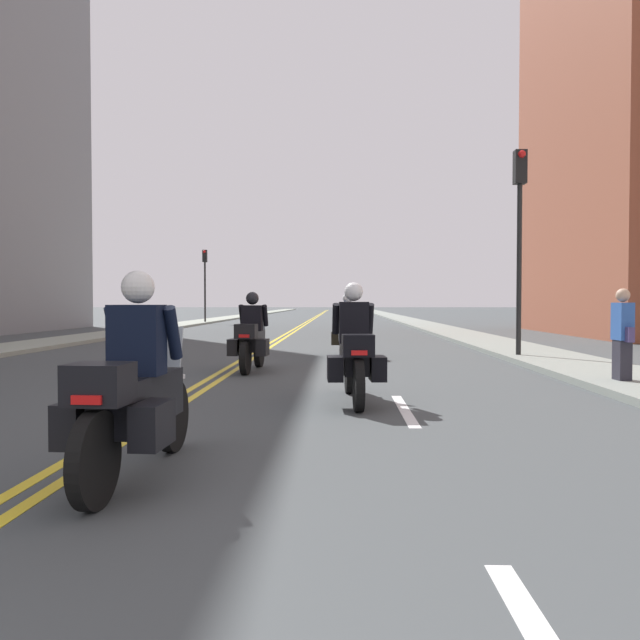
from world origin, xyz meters
TOP-DOWN VIEW (x-y plane):
  - ground_plane at (0.00, 48.00)m, footprint 264.00×264.00m
  - sidewalk_left at (-7.22, 48.00)m, footprint 2.09×144.00m
  - sidewalk_right at (7.22, 48.00)m, footprint 2.09×144.00m
  - centreline_yellow_inner at (-0.12, 48.00)m, footprint 0.12×132.00m
  - centreline_yellow_outer at (0.12, 48.00)m, footprint 0.12×132.00m
  - lane_dashes_white at (3.09, 29.00)m, footprint 0.14×56.40m
  - motorcycle_0 at (0.66, 4.72)m, footprint 0.78×2.31m
  - motorcycle_1 at (2.45, 8.54)m, footprint 0.78×2.32m
  - motorcycle_2 at (0.49, 12.44)m, footprint 0.78×2.12m
  - motorcycle_3 at (2.45, 15.76)m, footprint 0.78×2.19m
  - traffic_light_near at (6.58, 15.26)m, footprint 0.28×0.38m
  - traffic_light_far at (-6.58, 40.93)m, footprint 0.28×0.38m
  - pedestrian_0 at (6.85, 10.28)m, footprint 0.24×0.49m

SIDE VIEW (x-z plane):
  - ground_plane at x=0.00m, z-range 0.00..0.00m
  - centreline_yellow_inner at x=-0.12m, z-range 0.00..0.01m
  - centreline_yellow_outer at x=0.12m, z-range 0.00..0.01m
  - lane_dashes_white at x=3.09m, z-range 0.00..0.01m
  - sidewalk_left at x=-7.22m, z-range 0.00..0.12m
  - sidewalk_right at x=7.22m, z-range 0.00..0.12m
  - motorcycle_3 at x=2.45m, z-range -0.16..1.46m
  - motorcycle_2 at x=0.49m, z-range -0.14..1.45m
  - motorcycle_1 at x=2.45m, z-range -0.16..1.51m
  - motorcycle_0 at x=0.66m, z-range -0.14..1.49m
  - pedestrian_0 at x=6.85m, z-range 0.02..1.64m
  - traffic_light_far at x=-6.58m, z-range 0.92..5.73m
  - traffic_light_near at x=6.58m, z-range 0.95..5.98m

